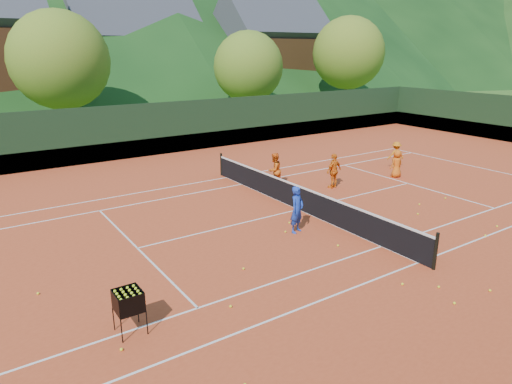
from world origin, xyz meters
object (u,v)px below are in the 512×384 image
student_a (274,170)px  student_d (396,155)px  chalet_mid (135,58)px  student_c (397,164)px  tennis_net (299,197)px  ball_hopper (128,302)px  student_b (334,171)px  coach (297,210)px  chalet_right (270,55)px

student_a → student_d: (7.22, -0.70, -0.09)m
chalet_mid → student_c: bearing=-88.6°
student_c → tennis_net: 6.88m
student_d → ball_hopper: bearing=42.5°
student_b → coach: bearing=25.3°
student_c → student_d: size_ratio=0.97×
tennis_net → student_b: bearing=24.6°
student_d → ball_hopper: (-16.25, -6.43, 0.06)m
student_a → student_d: bearing=157.7°
student_a → student_c: size_ratio=1.17×
ball_hopper → chalet_right: 44.42m
student_a → tennis_net: size_ratio=0.13×
ball_hopper → chalet_mid: 40.88m
student_a → ball_hopper: size_ratio=1.54×
student_d → chalet_right: bearing=-92.1°
student_a → student_d: student_a is taller
tennis_net → chalet_mid: bearing=80.0°
ball_hopper → student_b: bearing=26.6°
ball_hopper → tennis_net: bearing=27.4°
student_a → student_b: bearing=126.7°
coach → student_d: 10.47m
tennis_net → chalet_right: chalet_right is taller
student_d → student_c: bearing=62.0°
chalet_mid → student_b: bearing=-95.1°
student_a → chalet_mid: 31.71m
student_d → chalet_mid: (-2.21, 31.73, 4.29)m
student_c → ball_hopper: (-14.84, -5.20, 0.09)m
tennis_net → chalet_mid: 34.81m
student_b → tennis_net: 3.41m
chalet_mid → chalet_right: chalet_right is taller
coach → chalet_right: bearing=36.1°
student_b → student_d: 5.19m
student_b → chalet_right: 33.51m
ball_hopper → chalet_right: (28.04, 34.16, 4.49)m
chalet_mid → ball_hopper: bearing=-110.2°
student_d → chalet_mid: bearing=-65.1°
coach → tennis_net: size_ratio=0.13×
student_c → tennis_net: (-6.80, -1.04, -0.16)m
chalet_mid → chalet_right: bearing=-15.9°
student_b → chalet_mid: chalet_mid is taller
tennis_net → student_d: bearing=15.5°
student_a → ball_hopper: (-9.03, -7.13, -0.02)m
coach → student_c: 8.71m
tennis_net → ball_hopper: (-8.04, -4.16, 0.25)m
tennis_net → student_c: bearing=8.7°
tennis_net → chalet_mid: size_ratio=0.95×
chalet_right → chalet_mid: bearing=164.1°
student_c → ball_hopper: student_c is taller
tennis_net → chalet_right: bearing=56.3°
student_a → student_d: size_ratio=1.13×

